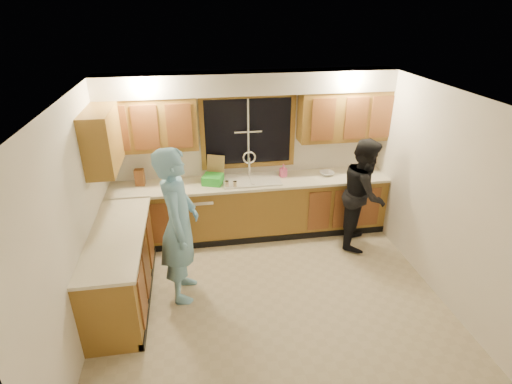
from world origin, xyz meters
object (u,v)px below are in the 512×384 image
Objects in this scene: knife_block at (140,177)px; man at (179,226)px; sink at (251,184)px; dishwasher at (197,215)px; woman at (364,193)px; soap_bottle at (283,170)px; bowl at (327,173)px; dish_crate at (213,179)px; stove at (114,298)px.

man is at bearing -63.58° from knife_block.
sink reaches higher than dishwasher.
knife_block is (-3.22, 0.63, 0.21)m from woman.
woman is 8.26× the size of soap_bottle.
soap_bottle is at bearing 3.17° from knife_block.
woman is 1.25m from soap_bottle.
knife_block reaches higher than bowl.
sink reaches higher than bowl.
woman is 2.23m from dish_crate.
sink is 1.67m from woman.
sink is 0.44× the size of man.
knife_block is (-0.79, 0.12, 0.63)m from dishwasher.
stove is 2.03m from knife_block.
dish_crate is (1.22, 1.81, 0.54)m from stove.
man reaches higher than woman.
stove is 3.65m from woman.
dishwasher is 0.91× the size of stove.
soap_bottle reaches higher than dish_crate.
soap_bottle is at bearing 86.46° from woman.
knife_block reaches higher than dish_crate.
man is at bearing 131.77° from woman.
stove is at bearing -134.61° from sink.
woman is at bearing -7.04° from knife_block.
soap_bottle is (-1.08, 0.60, 0.19)m from woman.
stove is 3.21× the size of dish_crate.
knife_block is at bearing 173.42° from dish_crate.
man is 2.61m from bowl.
dish_crate is at bearing -178.71° from sink.
sink is 0.96m from dishwasher.
knife_block reaches higher than stove.
knife_block is (-1.64, 0.11, 0.18)m from sink.
man is at bearing -129.37° from sink.
man is (-1.06, -1.29, 0.11)m from sink.
dishwasher is 1.02m from knife_block.
sink is 1.65m from knife_block.
soap_bottle reaches higher than dishwasher.
dishwasher is 2.04m from stove.
soap_bottle reaches higher than stove.
bowl is at bearing 1.16° from sink.
sink is 0.52× the size of woman.
dish_crate is (-2.17, 0.51, 0.16)m from woman.
stove reaches higher than dishwasher.
sink is at bearing 0.24° from knife_block.
woman is (2.44, -0.51, 0.42)m from dishwasher.
man is (0.74, 0.53, 0.53)m from stove.
stove is 1.05m from man.
soap_bottle is (1.36, 0.09, 0.61)m from dishwasher.
man is 6.98× the size of dish_crate.
soap_bottle is (1.57, 1.37, 0.04)m from man.
knife_block is at bearing 27.74° from man.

